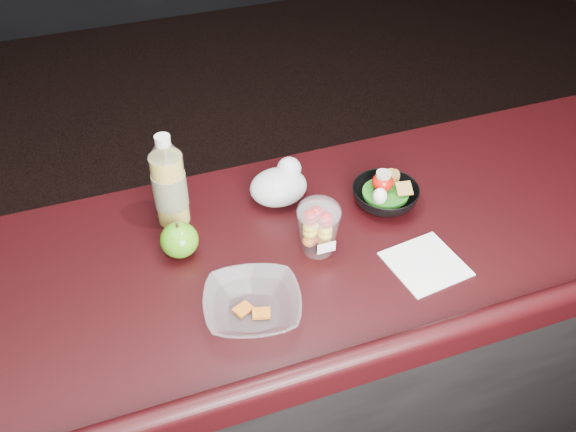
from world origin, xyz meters
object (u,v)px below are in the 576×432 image
at_px(fruit_cup, 318,226).
at_px(takeout_bowl, 253,306).
at_px(green_apple, 179,240).
at_px(snack_bowl, 385,195).
at_px(lemonade_bottle, 170,186).

xyz_separation_m(fruit_cup, takeout_bowl, (-0.20, -0.14, -0.05)).
relative_size(green_apple, snack_bowl, 0.41).
bearing_deg(snack_bowl, green_apple, 179.95).
bearing_deg(lemonade_bottle, green_apple, -95.01).
xyz_separation_m(lemonade_bottle, fruit_cup, (0.30, -0.22, -0.03)).
distance_m(fruit_cup, snack_bowl, 0.24).
height_order(lemonade_bottle, green_apple, lemonade_bottle).
xyz_separation_m(green_apple, takeout_bowl, (0.10, -0.23, -0.02)).
bearing_deg(snack_bowl, lemonade_bottle, 166.50).
xyz_separation_m(lemonade_bottle, takeout_bowl, (0.09, -0.36, -0.08)).
bearing_deg(takeout_bowl, fruit_cup, 34.03).
height_order(green_apple, snack_bowl, same).
relative_size(green_apple, takeout_bowl, 0.37).
xyz_separation_m(green_apple, snack_bowl, (0.53, -0.00, -0.01)).
bearing_deg(green_apple, lemonade_bottle, 84.99).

